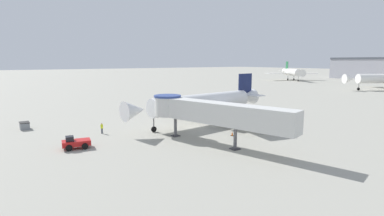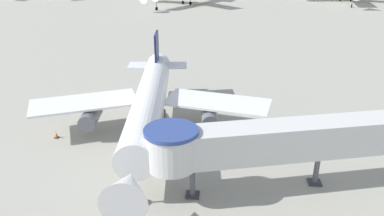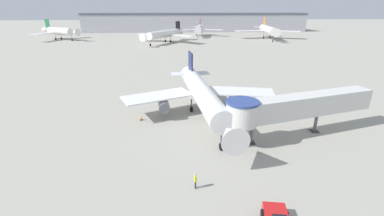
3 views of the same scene
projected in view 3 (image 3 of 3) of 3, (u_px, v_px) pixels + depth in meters
ground_plane at (211, 126)px, 38.51m from camera, size 800.00×800.00×0.00m
main_airplane at (202, 94)px, 41.02m from camera, size 25.95×30.07×8.65m
jet_bridge at (293, 106)px, 33.91m from camera, size 21.87×8.35×6.08m
traffic_cone_starboard_wing at (267, 118)px, 40.53m from camera, size 0.42×0.42×0.70m
traffic_cone_port_wing at (141, 118)px, 40.48m from camera, size 0.48×0.48×0.78m
ground_crew_marshaller at (195, 180)px, 24.86m from camera, size 0.24×0.34×1.65m
background_jet_black_tail at (165, 34)px, 131.09m from camera, size 31.49×34.62×10.13m
background_jet_orange_tail at (268, 30)px, 147.10m from camera, size 37.66×37.75×11.67m
background_jet_red_tail at (199, 29)px, 162.04m from camera, size 30.76×28.13×10.64m
background_jet_green_tail at (59, 31)px, 142.87m from camera, size 26.03×27.13×10.93m
terminal_building at (195, 22)px, 199.73m from camera, size 166.59×26.64×13.48m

